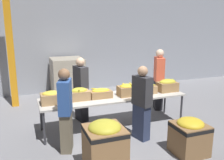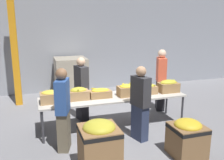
{
  "view_description": "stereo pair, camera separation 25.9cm",
  "coord_description": "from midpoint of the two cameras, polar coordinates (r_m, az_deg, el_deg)",
  "views": [
    {
      "loc": [
        -1.98,
        -5.21,
        2.46
      ],
      "look_at": [
        0.02,
        0.16,
        1.11
      ],
      "focal_mm": 40.0,
      "sensor_mm": 36.0,
      "label": 1
    },
    {
      "loc": [
        -1.73,
        -5.3,
        2.46
      ],
      "look_at": [
        0.02,
        0.16,
        1.11
      ],
      "focal_mm": 40.0,
      "sensor_mm": 36.0,
      "label": 2
    }
  ],
  "objects": [
    {
      "name": "volunteer_0",
      "position": [
        6.26,
        -8.28,
        -2.24
      ],
      "size": [
        0.31,
        0.47,
        1.61
      ],
      "rotation": [
        0.0,
        0.0,
        -1.33
      ],
      "color": "black",
      "rests_on": "ground_plane"
    },
    {
      "name": "banana_box_0",
      "position": [
        5.48,
        -15.02,
        -3.84
      ],
      "size": [
        0.44,
        0.33,
        0.27
      ],
      "color": "tan",
      "rests_on": "sorting_table"
    },
    {
      "name": "pallet_stack_0",
      "position": [
        8.41,
        -11.0,
        0.5
      ],
      "size": [
        1.11,
        1.11,
        1.28
      ],
      "color": "olive",
      "rests_on": "ground_plane"
    },
    {
      "name": "ground_plane",
      "position": [
        6.09,
        -0.86,
        -10.53
      ],
      "size": [
        30.0,
        30.0,
        0.0
      ],
      "primitive_type": "plane",
      "color": "gray"
    },
    {
      "name": "volunteer_3",
      "position": [
        5.24,
        5.41,
        -5.4
      ],
      "size": [
        0.32,
        0.47,
        1.58
      ],
      "rotation": [
        0.0,
        0.0,
        1.84
      ],
      "color": "#2D3856",
      "rests_on": "ground_plane"
    },
    {
      "name": "banana_box_2",
      "position": [
        5.72,
        -3.91,
        -3.01
      ],
      "size": [
        0.5,
        0.29,
        0.22
      ],
      "color": "#A37A4C",
      "rests_on": "sorting_table"
    },
    {
      "name": "banana_box_5",
      "position": [
        6.33,
        11.42,
        -1.16
      ],
      "size": [
        0.49,
        0.3,
        0.31
      ],
      "color": "#A37A4C",
      "rests_on": "sorting_table"
    },
    {
      "name": "donation_bin_0",
      "position": [
        4.23,
        -3.47,
        -14.67
      ],
      "size": [
        0.63,
        0.63,
        0.9
      ],
      "color": "olive",
      "rests_on": "ground_plane"
    },
    {
      "name": "volunteer_1",
      "position": [
        4.85,
        -12.08,
        -6.95
      ],
      "size": [
        0.34,
        0.48,
        1.62
      ],
      "rotation": [
        0.0,
        0.0,
        1.26
      ],
      "color": "#6B604C",
      "rests_on": "ground_plane"
    },
    {
      "name": "banana_box_3",
      "position": [
        5.84,
        2.13,
        -2.24
      ],
      "size": [
        0.4,
        0.32,
        0.3
      ],
      "color": "#A37A4C",
      "rests_on": "sorting_table"
    },
    {
      "name": "support_pillar",
      "position": [
        7.7,
        -23.29,
        8.81
      ],
      "size": [
        0.19,
        0.19,
        4.0
      ],
      "color": "orange",
      "rests_on": "ground_plane"
    },
    {
      "name": "sorting_table",
      "position": [
        5.84,
        -0.89,
        -4.14
      ],
      "size": [
        3.4,
        0.87,
        0.75
      ],
      "color": "beige",
      "rests_on": "ground_plane"
    },
    {
      "name": "wall_back",
      "position": [
        8.99,
        -8.57,
        10.23
      ],
      "size": [
        16.0,
        0.08,
        4.0
      ],
      "color": "#9399A3",
      "rests_on": "ground_plane"
    },
    {
      "name": "donation_bin_1",
      "position": [
        4.98,
        15.86,
        -12.01
      ],
      "size": [
        0.59,
        0.59,
        0.71
      ],
      "color": "olive",
      "rests_on": "ground_plane"
    },
    {
      "name": "banana_box_1",
      "position": [
        5.6,
        -8.85,
        -3.17
      ],
      "size": [
        0.46,
        0.31,
        0.28
      ],
      "color": "tan",
      "rests_on": "sorting_table"
    },
    {
      "name": "banana_box_4",
      "position": [
        6.11,
        6.82,
        -1.81
      ],
      "size": [
        0.41,
        0.32,
        0.26
      ],
      "color": "tan",
      "rests_on": "sorting_table"
    },
    {
      "name": "volunteer_2",
      "position": [
        7.12,
        9.61,
        0.05
      ],
      "size": [
        0.37,
        0.51,
        1.71
      ],
      "rotation": [
        0.0,
        0.0,
        -1.93
      ],
      "color": "black",
      "rests_on": "ground_plane"
    }
  ]
}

